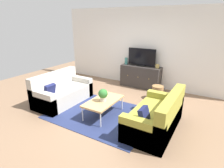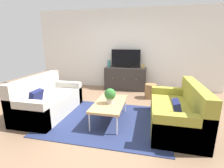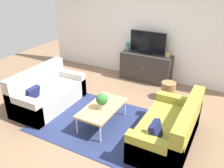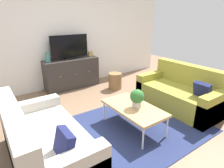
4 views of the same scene
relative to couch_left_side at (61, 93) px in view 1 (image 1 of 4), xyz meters
name	(u,v)px [view 1 (image 1 of 4)]	position (x,y,z in m)	size (l,w,h in m)	color
ground_plane	(105,112)	(1.44, 0.10, -0.29)	(10.00, 10.00, 0.00)	#84664C
wall_back	(144,48)	(1.44, 2.65, 1.06)	(6.40, 0.12, 2.70)	white
area_rug	(102,114)	(1.44, -0.05, -0.28)	(2.50, 1.90, 0.01)	navy
couch_left_side	(61,93)	(0.00, 0.00, 0.00)	(0.87, 1.66, 0.86)	#B2ADA3
couch_right_side	(158,118)	(2.87, 0.00, 0.00)	(0.87, 1.66, 0.86)	olive
coffee_table	(103,101)	(1.50, -0.05, 0.09)	(0.59, 1.10, 0.41)	tan
potted_plant	(103,95)	(1.53, -0.10, 0.29)	(0.23, 0.23, 0.31)	#B7B2A8
tv_console	(140,77)	(1.47, 2.37, 0.09)	(1.40, 0.47, 0.77)	#332D2B
flat_screen_tv	(142,57)	(1.47, 2.39, 0.78)	(0.98, 0.16, 0.61)	black
glass_vase	(126,61)	(0.89, 2.37, 0.60)	(0.11, 0.11, 0.24)	teal
mantel_clock	(157,66)	(2.05, 2.37, 0.54)	(0.11, 0.07, 0.13)	tan
wicker_basket	(157,93)	(2.34, 1.63, -0.08)	(0.34, 0.34, 0.42)	olive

